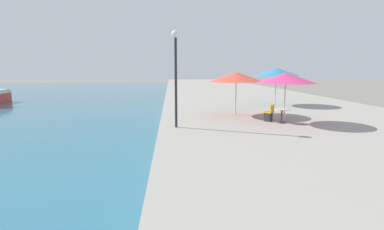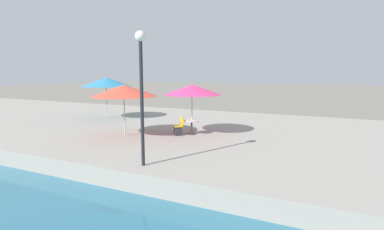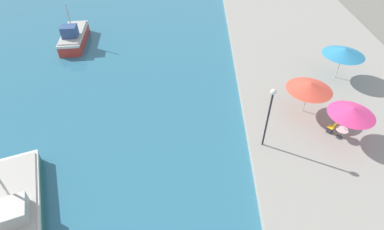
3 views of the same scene
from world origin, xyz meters
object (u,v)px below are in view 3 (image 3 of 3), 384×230
Objects in this scene: cafe_umbrella_pink at (352,111)px; lamppost at (270,109)px; fishing_boat_near at (14,204)px; fishing_boat_mid at (74,36)px; cafe_table at (342,132)px; cafe_umbrella_striped at (344,52)px; cafe_chair_left at (331,129)px; cafe_umbrella_white at (310,86)px.

cafe_umbrella_pink is 5.74m from lamppost.
fishing_boat_near is 21.16m from fishing_boat_mid.
fishing_boat_mid is at bearing 147.51° from cafe_umbrella_pink.
fishing_boat_mid is at bearing 138.62° from lamppost.
cafe_umbrella_striped is at bearing 72.91° from cafe_table.
cafe_umbrella_striped is at bearing 23.53° from cafe_chair_left.
cafe_table is (20.17, 5.76, 0.56)m from fishing_boat_near.
fishing_boat_mid is 25.04m from cafe_umbrella_white.
cafe_umbrella_striped is 11.62m from lamppost.
cafe_umbrella_striped is 4.35× the size of cafe_table.
fishing_boat_near is 1.15× the size of fishing_boat_mid.
cafe_table is 0.18× the size of lamppost.
cafe_chair_left is 5.84m from lamppost.
cafe_chair_left is at bearing 134.69° from cafe_table.
cafe_umbrella_striped is (2.24, 7.71, 0.23)m from cafe_umbrella_pink.
lamppost is (-5.63, -0.83, 0.77)m from cafe_umbrella_pink.
fishing_boat_mid reaches higher than cafe_umbrella_white.
cafe_umbrella_pink is (23.69, -15.08, 2.14)m from fishing_boat_mid.
cafe_table is at bearing -58.22° from cafe_umbrella_white.
fishing_boat_mid is 27.28m from cafe_chair_left.
cafe_umbrella_striped reaches higher than fishing_boat_near.
lamppost is at bearing -5.23° from fishing_boat_near.
cafe_umbrella_white is at bearing -130.74° from cafe_umbrella_striped.
cafe_umbrella_striped reaches higher than cafe_umbrella_pink.
cafe_umbrella_striped reaches higher than cafe_chair_left.
fishing_boat_near is at bearing -154.77° from cafe_umbrella_white.
cafe_umbrella_pink is at bearing 8.39° from lamppost.
fishing_boat_near is 20.99m from cafe_table.
cafe_umbrella_pink reaches higher than cafe_table.
fishing_boat_mid reaches higher than cafe_chair_left.
fishing_boat_mid is 7.39× the size of cafe_chair_left.
lamppost reaches higher than cafe_table.
cafe_umbrella_white is (-1.94, 2.86, -0.02)m from cafe_umbrella_pink.
fishing_boat_mid is 8.40× the size of cafe_table.
fishing_boat_near is at bearing 153.01° from cafe_chair_left.
cafe_table is (-2.38, -7.75, -2.02)m from cafe_umbrella_striped.
fishing_boat_near is 26.42m from cafe_umbrella_striped.
fishing_boat_near is at bearing -88.83° from fishing_boat_mid.
cafe_chair_left is at bearing -61.63° from cafe_umbrella_white.
cafe_chair_left is 0.20× the size of lamppost.
fishing_boat_near is at bearing -161.29° from lamppost.
fishing_boat_near is at bearing -149.07° from cafe_umbrella_striped.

